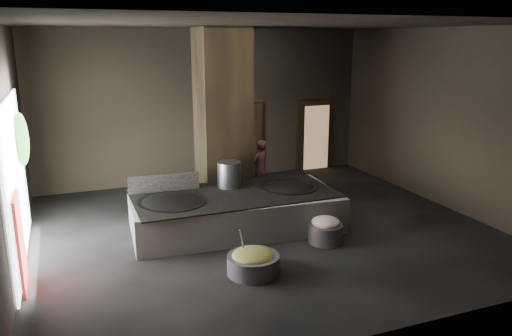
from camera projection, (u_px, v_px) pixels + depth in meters
name	position (u px, v px, depth m)	size (l,w,h in m)	color
floor	(262.00, 231.00, 11.40)	(10.00, 9.00, 0.10)	black
ceiling	(263.00, 22.00, 10.24)	(10.00, 9.00, 0.10)	black
back_wall	(205.00, 106.00, 14.92)	(10.00, 0.10, 4.50)	black
front_wall	(389.00, 189.00, 6.72)	(10.00, 0.10, 4.50)	black
left_wall	(5.00, 150.00, 9.04)	(0.10, 9.00, 4.50)	black
right_wall	(447.00, 119.00, 12.60)	(0.10, 9.00, 4.50)	black
pillar	(223.00, 120.00, 12.43)	(1.20, 1.20, 4.50)	black
hearth_platform	(235.00, 211.00, 11.34)	(4.61, 2.21, 0.80)	beige
platform_cap	(235.00, 194.00, 11.24)	(4.51, 2.17, 0.03)	black
wok_left	(172.00, 205.00, 10.70)	(1.45, 1.45, 0.40)	black
wok_left_rim	(172.00, 202.00, 10.68)	(1.48, 1.48, 0.05)	black
wok_right	(288.00, 190.00, 11.78)	(1.35, 1.35, 0.38)	black
wok_right_rim	(288.00, 187.00, 11.76)	(1.38, 1.38, 0.05)	black
stock_pot	(229.00, 174.00, 11.67)	(0.56, 0.56, 0.60)	#94969B
splash_guard	(164.00, 183.00, 11.35)	(1.60, 0.06, 0.40)	black
cook	(260.00, 168.00, 13.72)	(0.56, 0.36, 1.54)	brown
veg_basin	(253.00, 264.00, 9.20)	(0.97, 0.97, 0.36)	slate
veg_fill	(253.00, 256.00, 9.15)	(0.80, 0.80, 0.25)	olive
ladle	(243.00, 244.00, 9.19)	(0.03, 0.03, 0.77)	#94969B
meat_basin	(325.00, 233.00, 10.61)	(0.73, 0.73, 0.40)	slate
meat_fill	(326.00, 222.00, 10.55)	(0.60, 0.60, 0.23)	tan
doorway_near	(244.00, 141.00, 15.55)	(1.18, 0.08, 2.38)	black
doorway_near_glow	(244.00, 142.00, 15.66)	(0.82, 0.04, 1.95)	#8C6647
doorway_far	(313.00, 136.00, 16.39)	(1.18, 0.08, 2.38)	black
doorway_far_glow	(316.00, 138.00, 16.41)	(0.89, 0.04, 2.11)	#8C6647
left_opening	(16.00, 181.00, 9.42)	(0.04, 4.20, 3.10)	white
pavilion_sliver	(21.00, 243.00, 8.47)	(0.05, 0.90, 1.70)	maroon
tree_silhouette	(22.00, 139.00, 10.30)	(0.28, 1.10, 1.10)	#194714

